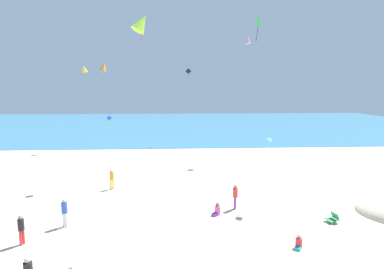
# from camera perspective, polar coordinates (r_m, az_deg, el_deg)

# --- Properties ---
(ground_plane) EXTENTS (120.00, 120.00, 0.00)m
(ground_plane) POSITION_cam_1_polar(r_m,az_deg,el_deg) (25.45, -0.35, -9.85)
(ground_plane) COLOR beige
(ocean_water) EXTENTS (120.00, 60.00, 0.05)m
(ocean_water) POSITION_cam_1_polar(r_m,az_deg,el_deg) (71.32, -2.22, 1.99)
(ocean_water) COLOR teal
(ocean_water) RESTS_ON ground_plane
(beach_chair_far_left) EXTENTS (0.81, 0.75, 0.59)m
(beach_chair_far_left) POSITION_cam_1_polar(r_m,az_deg,el_deg) (21.03, 24.64, -13.91)
(beach_chair_far_left) COLOR #2D9956
(beach_chair_far_left) RESTS_ON ground_plane
(person_0) EXTENTS (0.54, 0.63, 0.70)m
(person_0) POSITION_cam_1_polar(r_m,az_deg,el_deg) (17.34, 19.17, -18.49)
(person_0) COLOR red
(person_0) RESTS_ON ground_plane
(person_1) EXTENTS (0.43, 0.43, 1.67)m
(person_1) POSITION_cam_1_polar(r_m,az_deg,el_deg) (21.12, 8.02, -11.06)
(person_1) COLOR purple
(person_1) RESTS_ON ground_plane
(person_3) EXTENTS (0.46, 0.46, 1.70)m
(person_3) POSITION_cam_1_polar(r_m,az_deg,el_deg) (19.83, -22.57, -12.90)
(person_3) COLOR white
(person_3) RESTS_ON ground_plane
(person_5) EXTENTS (0.68, 0.67, 0.79)m
(person_5) POSITION_cam_1_polar(r_m,az_deg,el_deg) (20.30, 4.68, -13.85)
(person_5) COLOR #D8599E
(person_5) RESTS_ON ground_plane
(person_7) EXTENTS (0.40, 0.40, 1.57)m
(person_7) POSITION_cam_1_polar(r_m,az_deg,el_deg) (18.70, -29.11, -14.88)
(person_7) COLOR red
(person_7) RESTS_ON ground_plane
(person_8) EXTENTS (0.41, 0.41, 1.63)m
(person_8) POSITION_cam_1_polar(r_m,az_deg,el_deg) (25.66, -14.66, -7.79)
(person_8) COLOR yellow
(person_8) RESTS_ON ground_plane
(kite_green) EXTENTS (0.55, 0.79, 1.90)m
(kite_green) POSITION_cam_1_polar(r_m,az_deg,el_deg) (24.74, 12.03, 19.66)
(kite_green) COLOR green
(kite_blue) EXTENTS (0.54, 0.23, 1.38)m
(kite_blue) POSITION_cam_1_polar(r_m,az_deg,el_deg) (34.19, -15.10, 2.86)
(kite_blue) COLOR blue
(kite_orange) EXTENTS (0.76, 0.63, 1.12)m
(kite_orange) POSITION_cam_1_polar(r_m,az_deg,el_deg) (27.56, -16.08, 12.01)
(kite_orange) COLOR orange
(kite_pink) EXTENTS (0.90, 0.88, 1.79)m
(kite_pink) POSITION_cam_1_polar(r_m,az_deg,el_deg) (36.64, 10.31, 16.86)
(kite_pink) COLOR pink
(kite_lime) EXTENTS (1.08, 0.90, 1.26)m
(kite_lime) POSITION_cam_1_polar(r_m,az_deg,el_deg) (14.49, -9.36, 19.72)
(kite_lime) COLOR #99DB33
(kite_black) EXTENTS (0.86, 0.15, 1.55)m
(kite_black) POSITION_cam_1_polar(r_m,az_deg,el_deg) (45.99, -0.68, 11.63)
(kite_black) COLOR black
(kite_yellow) EXTENTS (0.92, 1.17, 1.87)m
(kite_yellow) POSITION_cam_1_polar(r_m,az_deg,el_deg) (43.64, -19.38, 11.43)
(kite_yellow) COLOR yellow
(kite_teal) EXTENTS (0.47, 0.58, 1.59)m
(kite_teal) POSITION_cam_1_polar(r_m,az_deg,el_deg) (21.17, 14.42, -0.94)
(kite_teal) COLOR #1EADAD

